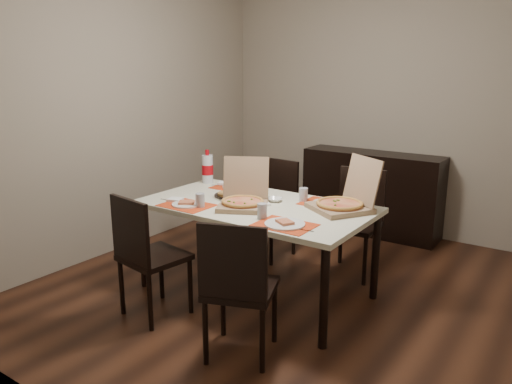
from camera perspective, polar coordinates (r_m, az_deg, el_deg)
ground at (r=4.27m, az=3.51°, el=-11.04°), size 3.80×4.00×0.02m
room_walls at (r=4.24m, az=6.99°, el=13.09°), size 3.84×4.02×2.62m
sideboard at (r=5.63m, az=13.02°, el=-0.10°), size 1.50×0.40×0.90m
dining_table at (r=3.96m, az=0.00°, el=-2.34°), size 1.80×1.00×0.75m
chair_near_left at (r=3.70m, az=-12.50°, el=-6.70°), size 0.48×0.48×0.93m
chair_near_right at (r=3.11m, az=-2.09°, el=-10.50°), size 0.54×0.54×0.93m
chair_far_left at (r=4.85m, az=1.93°, el=-1.31°), size 0.45×0.45×0.93m
chair_far_right at (r=4.52m, az=11.41°, el=-2.79°), size 0.45×0.45×0.93m
setting_near_left at (r=3.93m, az=-7.69°, el=-1.23°), size 0.50×0.30×0.11m
setting_near_right at (r=3.46m, az=2.65°, el=-3.29°), size 0.48×0.30×0.11m
setting_far_left at (r=4.43m, az=-2.00°, el=0.67°), size 0.49×0.30×0.11m
setting_far_right at (r=4.00m, az=7.33°, el=-0.96°), size 0.50×0.30×0.11m
napkin_loose at (r=3.91m, az=0.65°, el=-1.37°), size 0.16×0.16×0.02m
pizza_box_center at (r=3.85m, az=-1.46°, el=-0.88°), size 0.51×0.52×0.36m
pizza_box_right at (r=3.82m, az=9.97°, el=-1.18°), size 0.56×0.58×0.39m
faina_plate at (r=4.18m, az=-3.04°, el=-0.30°), size 0.26×0.26×0.03m
dip_bowl at (r=4.02m, az=2.17°, el=-0.88°), size 0.15×0.15×0.03m
soda_bottle at (r=4.65m, az=-5.56°, el=2.64°), size 0.10×0.10×0.31m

